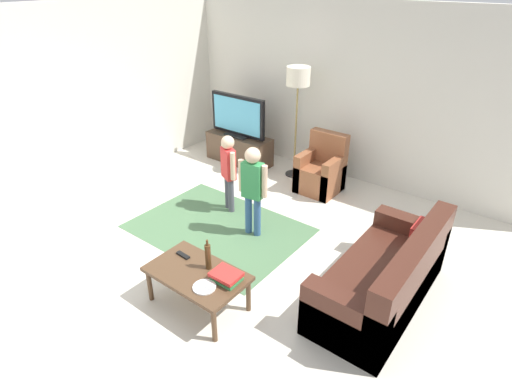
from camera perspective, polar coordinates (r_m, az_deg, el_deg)
ground at (r=5.04m, az=-4.23°, el=-9.11°), size 7.80×7.80×0.00m
wall_back at (r=6.75m, az=12.89°, el=12.95°), size 6.00×0.12×2.70m
wall_left at (r=6.66m, az=-24.76°, el=10.90°), size 0.12×6.00×2.70m
area_rug at (r=5.58m, az=-5.20°, el=-4.94°), size 2.20×1.60×0.01m
tv_stand at (r=7.40m, az=-2.32°, el=5.92°), size 1.20×0.44×0.50m
tv at (r=7.18m, az=-2.52°, el=10.34°), size 1.10×0.28×0.71m
couch at (r=4.47m, az=17.64°, el=-11.50°), size 0.80×1.80×0.86m
armchair at (r=6.48m, az=9.00°, el=2.74°), size 0.60×0.60×0.90m
floor_lamp at (r=6.52m, az=5.79°, el=14.74°), size 0.36×0.36×1.78m
child_near_tv at (r=5.69m, az=-3.80°, el=3.49°), size 0.34×0.22×1.12m
child_center at (r=5.10m, az=-0.45°, el=1.10°), size 0.40×0.19×1.20m
coffee_table at (r=4.23m, az=-8.10°, el=-11.34°), size 1.00×0.60×0.42m
book_stack at (r=4.05m, az=-4.03°, el=-11.45°), size 0.28×0.23×0.09m
bottle at (r=4.15m, az=-6.60°, el=-8.77°), size 0.06×0.06×0.33m
tv_remote at (r=4.43m, az=-10.00°, el=-8.53°), size 0.17×0.06×0.02m
plate at (r=4.01m, az=-7.11°, el=-12.83°), size 0.22×0.22×0.02m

